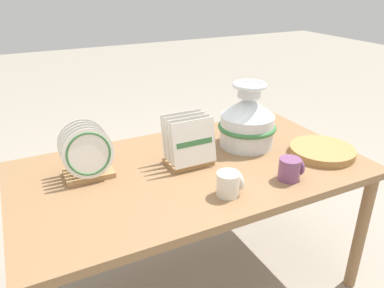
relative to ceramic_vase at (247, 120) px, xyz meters
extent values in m
plane|color=gray|center=(-0.34, -0.09, -0.81)|extent=(14.00, 14.00, 0.00)
cube|color=olive|center=(-0.34, -0.09, -0.15)|extent=(1.53, 0.85, 0.03)
cylinder|color=olive|center=(0.37, -0.46, -0.49)|extent=(0.06, 0.06, 0.64)
cylinder|color=olive|center=(-1.06, 0.29, -0.49)|extent=(0.06, 0.06, 0.64)
cylinder|color=olive|center=(0.37, 0.29, -0.49)|extent=(0.06, 0.06, 0.64)
cylinder|color=silver|center=(0.00, 0.00, -0.05)|extent=(0.26, 0.26, 0.16)
cone|color=silver|center=(0.00, 0.00, 0.07)|extent=(0.26, 0.26, 0.09)
cylinder|color=silver|center=(0.00, 0.00, 0.14)|extent=(0.11, 0.11, 0.06)
torus|color=silver|center=(0.00, 0.00, 0.17)|extent=(0.16, 0.16, 0.02)
torus|color=#38753D|center=(0.00, 0.00, -0.04)|extent=(0.28, 0.28, 0.02)
cube|color=tan|center=(-0.77, 0.04, -0.12)|extent=(0.20, 0.14, 0.02)
cylinder|color=tan|center=(-0.84, 0.09, -0.08)|extent=(0.01, 0.01, 0.07)
cylinder|color=tan|center=(-0.70, 0.09, -0.08)|extent=(0.01, 0.01, 0.07)
cylinder|color=white|center=(-0.77, -0.02, 0.00)|extent=(0.21, 0.05, 0.20)
torus|color=#38703D|center=(-0.77, -0.02, 0.00)|extent=(0.18, 0.04, 0.18)
cylinder|color=white|center=(-0.77, 0.01, 0.00)|extent=(0.21, 0.05, 0.20)
cylinder|color=white|center=(-0.77, 0.04, 0.00)|extent=(0.21, 0.05, 0.20)
cylinder|color=white|center=(-0.77, 0.06, 0.00)|extent=(0.21, 0.05, 0.20)
cylinder|color=white|center=(-0.77, 0.09, 0.00)|extent=(0.21, 0.05, 0.20)
cube|color=tan|center=(-0.34, -0.05, -0.12)|extent=(0.20, 0.14, 0.02)
cylinder|color=tan|center=(-0.41, 0.00, -0.08)|extent=(0.01, 0.01, 0.07)
cylinder|color=tan|center=(-0.27, 0.00, -0.08)|extent=(0.01, 0.01, 0.07)
cube|color=white|center=(-0.34, -0.11, -0.01)|extent=(0.20, 0.04, 0.20)
cube|color=white|center=(-0.34, -0.07, -0.01)|extent=(0.20, 0.04, 0.20)
cube|color=white|center=(-0.34, -0.03, -0.01)|extent=(0.20, 0.04, 0.20)
cube|color=white|center=(-0.34, 0.01, -0.01)|extent=(0.20, 0.04, 0.20)
cube|color=#38703D|center=(-0.34, -0.11, -0.01)|extent=(0.17, 0.01, 0.02)
cylinder|color=#AD7F47|center=(0.26, -0.25, -0.13)|extent=(0.30, 0.30, 0.01)
cylinder|color=#AD7F47|center=(0.26, -0.25, -0.12)|extent=(0.30, 0.30, 0.01)
cylinder|color=#AD7F47|center=(0.26, -0.25, -0.11)|extent=(0.30, 0.30, 0.01)
cylinder|color=#AD7F47|center=(0.26, -0.25, -0.10)|extent=(0.30, 0.30, 0.01)
cylinder|color=silver|center=(-0.32, -0.35, -0.09)|extent=(0.09, 0.09, 0.09)
torus|color=silver|center=(-0.28, -0.35, -0.08)|extent=(0.02, 0.08, 0.08)
cylinder|color=#7A4770|center=(-0.04, -0.37, -0.09)|extent=(0.09, 0.09, 0.09)
torus|color=#7A4770|center=(0.01, -0.37, -0.08)|extent=(0.02, 0.08, 0.08)
camera|label=1|loc=(-1.00, -1.40, 0.65)|focal=35.00mm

